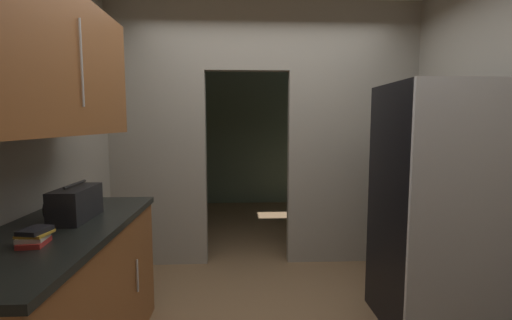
% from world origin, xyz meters
% --- Properties ---
extents(kitchen_partition, '(3.17, 0.12, 2.71)m').
position_xyz_m(kitchen_partition, '(0.05, 1.43, 1.44)').
color(kitchen_partition, '#9E998C').
rests_on(kitchen_partition, ground).
extents(adjoining_room_shell, '(3.17, 2.92, 2.71)m').
position_xyz_m(adjoining_room_shell, '(0.00, 3.38, 1.36)').
color(adjoining_room_shell, slate).
rests_on(adjoining_room_shell, ground).
extents(refrigerator, '(0.79, 0.74, 1.76)m').
position_xyz_m(refrigerator, '(1.18, 0.18, 0.88)').
color(refrigerator, black).
rests_on(refrigerator, ground).
extents(lower_cabinet_run, '(0.66, 1.64, 0.91)m').
position_xyz_m(lower_cabinet_run, '(-1.26, -0.34, 0.46)').
color(lower_cabinet_run, brown).
rests_on(lower_cabinet_run, ground).
extents(upper_cabinet_counterside, '(0.36, 1.48, 0.75)m').
position_xyz_m(upper_cabinet_counterside, '(-1.26, -0.34, 1.79)').
color(upper_cabinet_counterside, brown).
extents(boombox, '(0.18, 0.38, 0.22)m').
position_xyz_m(boombox, '(-1.23, -0.15, 1.01)').
color(boombox, black).
rests_on(boombox, lower_cabinet_run).
extents(book_stack, '(0.13, 0.16, 0.08)m').
position_xyz_m(book_stack, '(-1.22, -0.60, 0.95)').
color(book_stack, red).
rests_on(book_stack, lower_cabinet_run).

